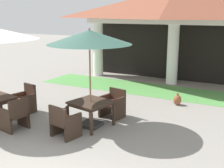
{
  "coord_description": "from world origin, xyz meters",
  "views": [
    {
      "loc": [
        3.8,
        -3.4,
        3.15
      ],
      "look_at": [
        0.11,
        3.47,
        1.25
      ],
      "focal_mm": 47.52,
      "sensor_mm": 36.0,
      "label": 1
    }
  ],
  "objects_px": {
    "patio_table_mid_left": "(91,105)",
    "patio_chair_mid_left_north": "(113,104)",
    "patio_umbrella_mid_left": "(89,39)",
    "patio_chair_near_foreground_east": "(15,115)",
    "patio_chair_near_foreground_north": "(25,100)",
    "patio_chair_mid_left_south": "(64,122)",
    "terracotta_urn": "(177,100)"
  },
  "relations": [
    {
      "from": "patio_chair_near_foreground_north",
      "to": "patio_chair_near_foreground_east",
      "type": "bearing_deg",
      "value": 134.97
    },
    {
      "from": "patio_table_mid_left",
      "to": "patio_chair_mid_left_north",
      "type": "relative_size",
      "value": 1.35
    },
    {
      "from": "patio_chair_mid_left_south",
      "to": "patio_chair_mid_left_north",
      "type": "height_order",
      "value": "patio_chair_mid_left_south"
    },
    {
      "from": "terracotta_urn",
      "to": "patio_chair_near_foreground_north",
      "type": "bearing_deg",
      "value": -143.12
    },
    {
      "from": "patio_table_mid_left",
      "to": "patio_umbrella_mid_left",
      "type": "distance_m",
      "value": 1.82
    },
    {
      "from": "patio_chair_near_foreground_north",
      "to": "patio_chair_mid_left_south",
      "type": "relative_size",
      "value": 1.04
    },
    {
      "from": "patio_chair_near_foreground_east",
      "to": "patio_table_mid_left",
      "type": "distance_m",
      "value": 2.07
    },
    {
      "from": "patio_chair_near_foreground_north",
      "to": "terracotta_urn",
      "type": "xyz_separation_m",
      "value": [
        4.09,
        3.07,
        -0.22
      ]
    },
    {
      "from": "patio_chair_mid_left_south",
      "to": "terracotta_urn",
      "type": "height_order",
      "value": "patio_chair_mid_left_south"
    },
    {
      "from": "patio_table_mid_left",
      "to": "terracotta_urn",
      "type": "xyz_separation_m",
      "value": [
        1.59,
        3.09,
        -0.46
      ]
    },
    {
      "from": "terracotta_urn",
      "to": "patio_chair_mid_left_south",
      "type": "bearing_deg",
      "value": -113.86
    },
    {
      "from": "patio_chair_near_foreground_east",
      "to": "patio_table_mid_left",
      "type": "height_order",
      "value": "patio_chair_near_foreground_east"
    },
    {
      "from": "patio_umbrella_mid_left",
      "to": "terracotta_urn",
      "type": "xyz_separation_m",
      "value": [
        1.59,
        3.09,
        -2.28
      ]
    },
    {
      "from": "patio_table_mid_left",
      "to": "terracotta_urn",
      "type": "distance_m",
      "value": 3.51
    },
    {
      "from": "patio_chair_mid_left_south",
      "to": "patio_chair_near_foreground_north",
      "type": "bearing_deg",
      "value": 168.72
    },
    {
      "from": "patio_chair_near_foreground_north",
      "to": "patio_chair_mid_left_north",
      "type": "relative_size",
      "value": 1.05
    },
    {
      "from": "patio_umbrella_mid_left",
      "to": "patio_chair_mid_left_north",
      "type": "relative_size",
      "value": 3.19
    },
    {
      "from": "patio_chair_near_foreground_north",
      "to": "patio_umbrella_mid_left",
      "type": "relative_size",
      "value": 0.33
    },
    {
      "from": "patio_chair_near_foreground_east",
      "to": "terracotta_urn",
      "type": "relative_size",
      "value": 2.09
    },
    {
      "from": "patio_chair_near_foreground_east",
      "to": "patio_chair_near_foreground_north",
      "type": "height_order",
      "value": "patio_chair_near_foreground_east"
    },
    {
      "from": "terracotta_urn",
      "to": "patio_umbrella_mid_left",
      "type": "bearing_deg",
      "value": -117.27
    },
    {
      "from": "patio_chair_mid_left_north",
      "to": "terracotta_urn",
      "type": "bearing_deg",
      "value": -111.54
    },
    {
      "from": "patio_table_mid_left",
      "to": "patio_chair_mid_left_south",
      "type": "bearing_deg",
      "value": -101.6
    },
    {
      "from": "patio_chair_mid_left_north",
      "to": "patio_umbrella_mid_left",
      "type": "bearing_deg",
      "value": 90.0
    },
    {
      "from": "patio_chair_near_foreground_north",
      "to": "patio_umbrella_mid_left",
      "type": "xyz_separation_m",
      "value": [
        2.5,
        -0.02,
        2.06
      ]
    },
    {
      "from": "patio_chair_near_foreground_north",
      "to": "terracotta_urn",
      "type": "relative_size",
      "value": 2.07
    },
    {
      "from": "patio_table_mid_left",
      "to": "patio_umbrella_mid_left",
      "type": "xyz_separation_m",
      "value": [
        0.0,
        0.0,
        1.82
      ]
    },
    {
      "from": "patio_chair_near_foreground_east",
      "to": "patio_table_mid_left",
      "type": "bearing_deg",
      "value": -43.45
    },
    {
      "from": "patio_chair_near_foreground_east",
      "to": "patio_chair_mid_left_north",
      "type": "distance_m",
      "value": 2.85
    },
    {
      "from": "patio_umbrella_mid_left",
      "to": "terracotta_urn",
      "type": "distance_m",
      "value": 4.16
    },
    {
      "from": "patio_chair_mid_left_south",
      "to": "patio_chair_mid_left_north",
      "type": "distance_m",
      "value": 1.94
    },
    {
      "from": "patio_table_mid_left",
      "to": "patio_chair_mid_left_south",
      "type": "distance_m",
      "value": 1.0
    }
  ]
}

